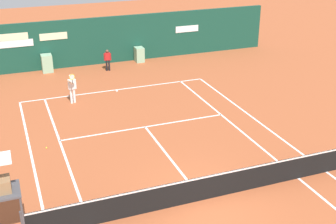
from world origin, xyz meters
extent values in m
plane|color=#A8512D|center=(0.00, 0.00, 0.00)|extent=(80.00, 80.00, 0.00)
cube|color=white|center=(0.00, 11.70, 0.00)|extent=(10.60, 0.10, 0.01)
cube|color=white|center=(4.00, 0.00, 0.00)|extent=(0.10, 23.40, 0.01)
cube|color=white|center=(5.30, 0.00, 0.00)|extent=(0.10, 23.40, 0.01)
cube|color=white|center=(0.00, 6.40, 0.00)|extent=(8.00, 0.10, 0.01)
cube|color=white|center=(0.00, 3.20, 0.00)|extent=(0.10, 6.40, 0.01)
cube|color=white|center=(0.00, 11.55, 0.00)|extent=(0.10, 0.24, 0.01)
cube|color=black|center=(0.00, 0.00, 0.47)|extent=(12.00, 0.03, 0.95)
cube|color=white|center=(0.00, 0.00, 0.92)|extent=(12.00, 0.04, 0.06)
cube|color=#144233|center=(0.00, 17.00, 1.55)|extent=(25.00, 0.24, 3.10)
cube|color=white|center=(-5.00, 16.86, 1.90)|extent=(2.26, 0.02, 0.44)
cube|color=beige|center=(-5.24, 16.86, 2.33)|extent=(2.21, 0.02, 0.44)
cube|color=white|center=(6.60, 16.86, 1.87)|extent=(1.71, 0.02, 0.44)
cube|color=beige|center=(-2.60, 16.86, 2.15)|extent=(1.72, 0.02, 0.44)
cube|color=#8CB793|center=(-3.22, 16.45, 0.56)|extent=(0.66, 0.70, 1.12)
cube|color=#8CB793|center=(2.91, 16.45, 0.50)|extent=(0.56, 0.70, 1.00)
cylinder|color=#47474C|center=(-5.96, 0.66, 0.85)|extent=(0.07, 0.07, 1.71)
cylinder|color=#47474C|center=(-5.96, -0.24, 0.85)|extent=(0.07, 0.07, 1.71)
cylinder|color=#47474C|center=(-5.96, 0.21, 0.51)|extent=(0.04, 0.81, 0.04)
cylinder|color=#47474C|center=(-5.96, 0.21, 1.02)|extent=(0.04, 0.81, 0.04)
cube|color=#47474C|center=(-6.41, 0.21, 1.74)|extent=(1.00, 1.00, 0.06)
cube|color=olive|center=(-6.41, 0.21, 1.97)|extent=(0.52, 0.56, 0.40)
cylinder|color=white|center=(-2.55, 10.65, 0.39)|extent=(0.13, 0.13, 0.78)
cylinder|color=white|center=(-2.72, 10.59, 0.39)|extent=(0.13, 0.13, 0.78)
cube|color=white|center=(-2.63, 10.62, 1.06)|extent=(0.40, 0.30, 0.55)
sphere|color=tan|center=(-2.63, 10.62, 1.44)|extent=(0.22, 0.22, 0.22)
cylinder|color=white|center=(-2.63, 10.62, 1.52)|extent=(0.20, 0.20, 0.06)
cylinder|color=white|center=(-2.43, 10.69, 1.02)|extent=(0.08, 0.08, 0.53)
cylinder|color=tan|center=(-2.75, 10.30, 1.28)|extent=(0.25, 0.53, 0.08)
cylinder|color=black|center=(-2.67, 10.05, 1.39)|extent=(0.03, 0.03, 0.22)
torus|color=yellow|center=(-2.67, 10.05, 1.64)|extent=(0.30, 0.12, 0.30)
cylinder|color=silver|center=(-2.67, 10.05, 1.64)|extent=(0.25, 0.09, 0.26)
cylinder|color=black|center=(0.52, 15.30, 0.35)|extent=(0.11, 0.11, 0.70)
cylinder|color=black|center=(0.36, 15.32, 0.35)|extent=(0.11, 0.11, 0.70)
cube|color=#AD1E1E|center=(0.44, 15.31, 0.95)|extent=(0.34, 0.23, 0.49)
sphere|color=brown|center=(0.44, 15.31, 1.29)|extent=(0.19, 0.19, 0.19)
cylinder|color=#AD1E1E|center=(0.63, 15.28, 0.91)|extent=(0.07, 0.07, 0.47)
cylinder|color=#AD1E1E|center=(0.25, 15.34, 0.91)|extent=(0.07, 0.07, 0.47)
sphere|color=#CCE033|center=(-4.63, 5.87, 0.03)|extent=(0.07, 0.07, 0.07)
camera|label=1|loc=(-5.89, -11.97, 9.13)|focal=48.31mm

